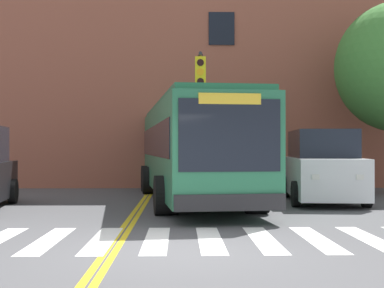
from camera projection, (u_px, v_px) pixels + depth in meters
ground_plane at (177, 252)px, 8.77m from camera, size 120.00×120.00×0.00m
crosswalk at (183, 240)px, 9.91m from camera, size 9.43×3.02×0.01m
lane_line_yellow_inner at (153, 186)px, 23.88m from camera, size 0.12×36.00×0.01m
lane_line_yellow_outer at (156, 186)px, 23.88m from camera, size 0.12×36.00×0.01m
city_bus at (192, 148)px, 17.44m from camera, size 3.91×12.25×3.14m
car_white_far_lane at (322, 168)px, 16.89m from camera, size 2.56×5.05×2.27m
traffic_light_overhead at (201, 98)px, 18.63m from camera, size 0.37×3.04×5.22m
building_facade at (215, 54)px, 26.64m from camera, size 33.73×7.91×12.84m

